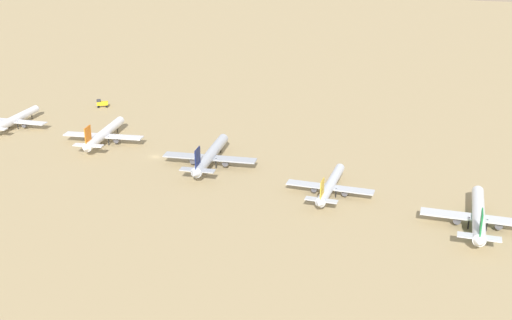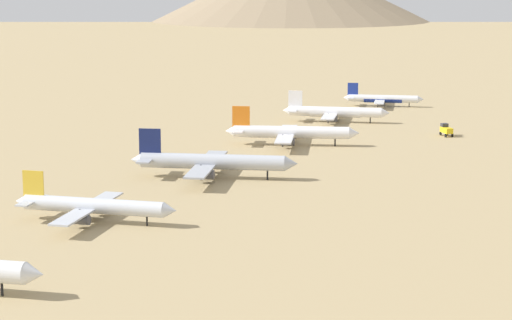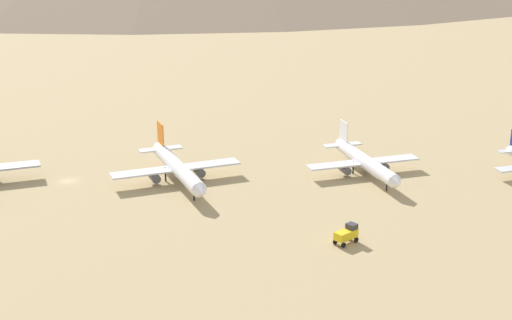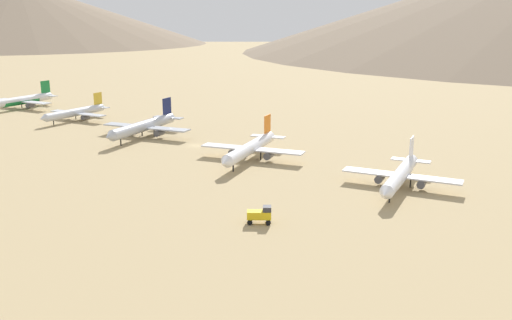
# 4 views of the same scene
# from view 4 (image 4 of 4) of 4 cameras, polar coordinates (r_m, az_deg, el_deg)

# --- Properties ---
(ground_plane) EXTENTS (1800.00, 1800.00, 0.00)m
(ground_plane) POSITION_cam_4_polar(r_m,az_deg,el_deg) (190.39, -6.42, 1.50)
(ground_plane) COLOR tan
(parked_jet_0) EXTENTS (41.87, 33.98, 12.08)m
(parked_jet_0) POSITION_cam_4_polar(r_m,az_deg,el_deg) (289.56, -23.32, 5.72)
(parked_jet_0) COLOR silver
(parked_jet_0) RESTS_ON ground
(parked_jet_1) EXTENTS (36.47, 29.56, 10.53)m
(parked_jet_1) POSITION_cam_4_polar(r_m,az_deg,el_deg) (247.61, -18.29, 4.74)
(parked_jet_1) COLOR silver
(parked_jet_1) RESTS_ON ground
(parked_jet_2) EXTENTS (43.56, 35.55, 12.57)m
(parked_jet_2) POSITION_cam_4_polar(r_m,az_deg,el_deg) (205.80, -11.57, 3.49)
(parked_jet_2) COLOR #B2B7C1
(parked_jet_2) RESTS_ON ground
(parked_jet_3) EXTENTS (41.01, 33.53, 11.86)m
(parked_jet_3) POSITION_cam_4_polar(r_m,az_deg,el_deg) (168.77, -0.54, 1.28)
(parked_jet_3) COLOR white
(parked_jet_3) RESTS_ON ground
(parked_jet_4) EXTENTS (37.84, 30.79, 10.91)m
(parked_jet_4) POSITION_cam_4_polar(r_m,az_deg,el_deg) (145.97, 14.86, -1.51)
(parked_jet_4) COLOR white
(parked_jet_4) RESTS_ON ground
(service_truck) EXTENTS (4.76, 5.70, 3.90)m
(service_truck) POSITION_cam_4_polar(r_m,az_deg,el_deg) (117.87, 0.46, -5.68)
(service_truck) COLOR yellow
(service_truck) RESTS_ON ground
(desert_hill_1) EXTENTS (611.79, 611.79, 100.49)m
(desert_hill_1) POSITION_cam_4_polar(r_m,az_deg,el_deg) (1010.64, -23.42, 13.91)
(desert_hill_1) COLOR #7A6854
(desert_hill_1) RESTS_ON ground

